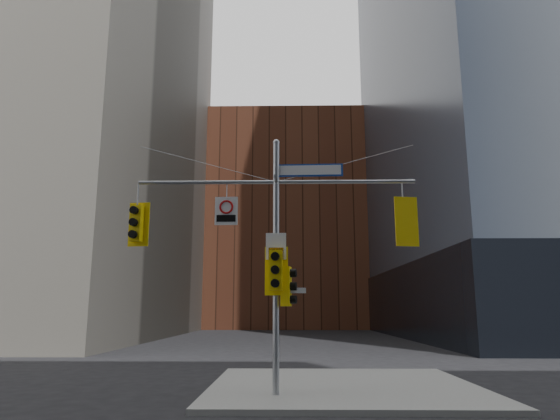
{
  "coord_description": "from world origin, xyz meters",
  "views": [
    {
      "loc": [
        0.36,
        -11.98,
        2.39
      ],
      "look_at": [
        0.11,
        2.0,
        5.18
      ],
      "focal_mm": 32.0,
      "sensor_mm": 36.0,
      "label": 1
    }
  ],
  "objects_px": {
    "traffic_light_west_arm": "(136,223)",
    "street_sign_blade": "(310,170)",
    "signal_assembly": "(276,236)",
    "regulatory_sign_arm": "(226,210)",
    "traffic_light_pole_front": "(276,270)",
    "traffic_light_east_arm": "(404,222)",
    "traffic_light_pole_side": "(288,286)"
  },
  "relations": [
    {
      "from": "traffic_light_west_arm",
      "to": "traffic_light_east_arm",
      "type": "xyz_separation_m",
      "value": [
        7.63,
        -0.01,
        -0.0
      ]
    },
    {
      "from": "signal_assembly",
      "to": "regulatory_sign_arm",
      "type": "xyz_separation_m",
      "value": [
        -1.43,
        -0.02,
        0.76
      ]
    },
    {
      "from": "signal_assembly",
      "to": "traffic_light_west_arm",
      "type": "distance_m",
      "value": 4.02
    },
    {
      "from": "traffic_light_east_arm",
      "to": "street_sign_blade",
      "type": "relative_size",
      "value": 0.73
    },
    {
      "from": "traffic_light_pole_front",
      "to": "regulatory_sign_arm",
      "type": "bearing_deg",
      "value": 173.89
    },
    {
      "from": "traffic_light_west_arm",
      "to": "street_sign_blade",
      "type": "relative_size",
      "value": 0.67
    },
    {
      "from": "signal_assembly",
      "to": "traffic_light_east_arm",
      "type": "xyz_separation_m",
      "value": [
        3.62,
        0.0,
        0.38
      ]
    },
    {
      "from": "traffic_light_west_arm",
      "to": "traffic_light_pole_side",
      "type": "bearing_deg",
      "value": 7.41
    },
    {
      "from": "traffic_light_pole_front",
      "to": "street_sign_blade",
      "type": "relative_size",
      "value": 0.7
    },
    {
      "from": "traffic_light_pole_side",
      "to": "street_sign_blade",
      "type": "bearing_deg",
      "value": -78.17
    },
    {
      "from": "traffic_light_pole_front",
      "to": "traffic_light_west_arm",
      "type": "bearing_deg",
      "value": 179.67
    },
    {
      "from": "street_sign_blade",
      "to": "traffic_light_pole_side",
      "type": "bearing_deg",
      "value": -177.65
    },
    {
      "from": "traffic_light_pole_front",
      "to": "regulatory_sign_arm",
      "type": "distance_m",
      "value": 2.27
    },
    {
      "from": "traffic_light_west_arm",
      "to": "regulatory_sign_arm",
      "type": "height_order",
      "value": "regulatory_sign_arm"
    },
    {
      "from": "regulatory_sign_arm",
      "to": "traffic_light_east_arm",
      "type": "bearing_deg",
      "value": 2.18
    },
    {
      "from": "regulatory_sign_arm",
      "to": "traffic_light_west_arm",
      "type": "bearing_deg",
      "value": -178.8
    },
    {
      "from": "traffic_light_west_arm",
      "to": "traffic_light_pole_front",
      "type": "bearing_deg",
      "value": 3.62
    },
    {
      "from": "traffic_light_east_arm",
      "to": "regulatory_sign_arm",
      "type": "distance_m",
      "value": 5.07
    },
    {
      "from": "traffic_light_pole_side",
      "to": "traffic_light_pole_front",
      "type": "relative_size",
      "value": 0.81
    },
    {
      "from": "regulatory_sign_arm",
      "to": "traffic_light_pole_front",
      "type": "bearing_deg",
      "value": -7.83
    },
    {
      "from": "traffic_light_west_arm",
      "to": "regulatory_sign_arm",
      "type": "xyz_separation_m",
      "value": [
        2.58,
        -0.03,
        0.38
      ]
    },
    {
      "from": "traffic_light_west_arm",
      "to": "traffic_light_pole_front",
      "type": "xyz_separation_m",
      "value": [
        4.01,
        -0.28,
        -1.37
      ]
    },
    {
      "from": "traffic_light_west_arm",
      "to": "street_sign_blade",
      "type": "distance_m",
      "value": 5.22
    },
    {
      "from": "signal_assembly",
      "to": "regulatory_sign_arm",
      "type": "height_order",
      "value": "signal_assembly"
    },
    {
      "from": "traffic_light_west_arm",
      "to": "street_sign_blade",
      "type": "height_order",
      "value": "street_sign_blade"
    },
    {
      "from": "traffic_light_east_arm",
      "to": "street_sign_blade",
      "type": "bearing_deg",
      "value": -10.03
    },
    {
      "from": "signal_assembly",
      "to": "traffic_light_west_arm",
      "type": "height_order",
      "value": "signal_assembly"
    },
    {
      "from": "traffic_light_east_arm",
      "to": "street_sign_blade",
      "type": "xyz_separation_m",
      "value": [
        -2.64,
        0.0,
        1.55
      ]
    },
    {
      "from": "street_sign_blade",
      "to": "regulatory_sign_arm",
      "type": "bearing_deg",
      "value": -177.56
    },
    {
      "from": "traffic_light_west_arm",
      "to": "traffic_light_pole_front",
      "type": "height_order",
      "value": "traffic_light_west_arm"
    },
    {
      "from": "signal_assembly",
      "to": "regulatory_sign_arm",
      "type": "relative_size",
      "value": 9.77
    },
    {
      "from": "regulatory_sign_arm",
      "to": "signal_assembly",
      "type": "bearing_deg",
      "value": 2.75
    }
  ]
}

